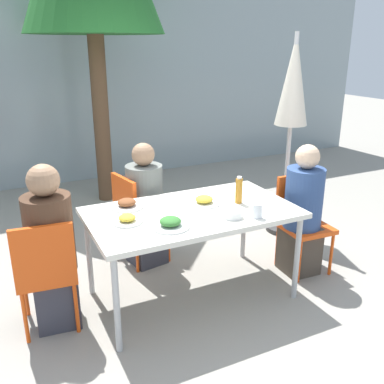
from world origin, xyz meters
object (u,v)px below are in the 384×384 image
chair_far (135,213)px  salad_bowl (232,214)px  chair_left (46,268)px  bottle (239,190)px  person_left (52,252)px  drinking_cup (257,211)px  person_far (145,208)px  closed_umbrella (293,92)px  person_right (302,214)px  chair_right (301,216)px

chair_far → salad_bowl: size_ratio=5.70×
chair_left → bottle: size_ratio=3.88×
chair_far → salad_bowl: chair_far is taller
person_left → salad_bowl: 1.32m
drinking_cup → chair_left: bearing=165.9°
person_far → salad_bowl: 1.04m
chair_far → closed_umbrella: bearing=78.9°
chair_left → person_right: bearing=3.5°
chair_left → person_left: 0.12m
bottle → salad_bowl: bearing=-130.3°
person_right → bottle: size_ratio=5.31×
chair_right → person_far: bearing=-25.8°
chair_right → bottle: 0.78m
person_far → salad_bowl: (0.34, -0.95, 0.24)m
chair_left → drinking_cup: 1.55m
person_left → drinking_cup: (1.42, -0.44, 0.22)m
chair_left → chair_far: size_ratio=1.00×
person_far → chair_left: bearing=-66.2°
chair_right → bottle: (-0.69, -0.03, 0.36)m
closed_umbrella → drinking_cup: closed_umbrella is taller
person_right → closed_umbrella: closed_umbrella is taller
person_left → person_right: size_ratio=1.04×
closed_umbrella → drinking_cup: size_ratio=19.23×
chair_right → salad_bowl: size_ratio=5.70×
salad_bowl → chair_left: bearing=167.8°
chair_left → drinking_cup: size_ratio=7.96×
chair_right → salad_bowl: 0.97m
salad_bowl → chair_right: bearing=17.0°
chair_left → person_far: 1.18m
person_far → drinking_cup: size_ratio=10.66×
person_left → chair_far: size_ratio=1.42×
chair_left → chair_right: bearing=5.6°
chair_left → bottle: (1.51, -0.05, 0.36)m
chair_left → closed_umbrella: bearing=21.1°
person_right → drinking_cup: bearing=25.7°
chair_far → chair_left: bearing=-62.2°
closed_umbrella → drinking_cup: (-1.10, -1.07, -0.70)m
drinking_cup → salad_bowl: size_ratio=0.72×
bottle → closed_umbrella: bearing=35.0°
person_right → closed_umbrella: 1.31m
chair_far → closed_umbrella: size_ratio=0.41×
chair_right → chair_far: same height
person_far → salad_bowl: size_ratio=7.63×
chair_far → drinking_cup: size_ratio=7.96×
chair_left → person_left: size_ratio=0.70×
person_right → person_far: person_right is taller
chair_far → drinking_cup: same height
bottle → drinking_cup: bottle is taller
chair_left → person_right: 2.15m
person_far → bottle: bearing=26.4°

